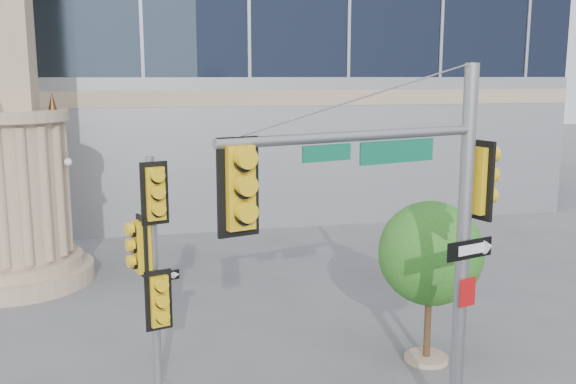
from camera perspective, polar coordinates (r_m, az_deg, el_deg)
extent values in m
cylinder|color=tan|center=(20.83, -22.93, -6.75)|extent=(4.40, 4.40, 0.50)
cylinder|color=tan|center=(20.72, -23.01, -5.69)|extent=(3.80, 3.80, 0.30)
cylinder|color=tan|center=(20.27, -23.43, 0.17)|extent=(3.00, 3.00, 4.00)
cylinder|color=tan|center=(20.03, -23.87, 6.24)|extent=(3.50, 3.50, 0.30)
cone|color=#472D14|center=(19.83, -20.23, 7.61)|extent=(0.24, 0.24, 0.50)
cylinder|color=slate|center=(11.00, 15.26, -5.55)|extent=(0.23, 0.23, 6.27)
cylinder|color=slate|center=(9.20, 6.14, 4.96)|extent=(4.26, 1.35, 0.15)
cube|color=#0B6141|center=(9.66, 9.70, 3.57)|extent=(1.32, 0.42, 0.33)
cube|color=gold|center=(8.32, -4.48, 0.43)|extent=(0.63, 0.44, 1.31)
cube|color=gold|center=(10.95, 16.65, 1.03)|extent=(0.44, 0.63, 1.31)
cube|color=black|center=(10.86, 15.84, -4.92)|extent=(0.93, 0.30, 0.31)
cube|color=#AF1011|center=(11.07, 15.66, -8.57)|extent=(0.33, 0.12, 0.48)
cylinder|color=slate|center=(12.44, -11.80, -7.51)|extent=(0.17, 0.17, 4.62)
cube|color=gold|center=(11.85, -11.79, -0.11)|extent=(0.56, 0.39, 1.15)
cube|color=gold|center=(12.20, -12.82, -4.74)|extent=(0.39, 0.56, 1.15)
cube|color=gold|center=(12.37, -11.44, -9.40)|extent=(0.56, 0.39, 1.15)
cube|color=black|center=(12.38, -10.91, -7.35)|extent=(0.56, 0.19, 0.18)
cylinder|color=tan|center=(14.63, 12.18, -14.23)|extent=(0.94, 0.94, 0.10)
cylinder|color=#382314|center=(14.28, 12.32, -10.99)|extent=(0.15, 0.15, 1.88)
sphere|color=#155D1C|center=(13.82, 12.55, -5.32)|extent=(2.19, 2.19, 2.19)
sphere|color=#155D1C|center=(14.34, 13.74, -6.10)|extent=(1.36, 1.36, 1.36)
sphere|color=#155D1C|center=(13.52, 11.60, -6.80)|extent=(1.15, 1.15, 1.15)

